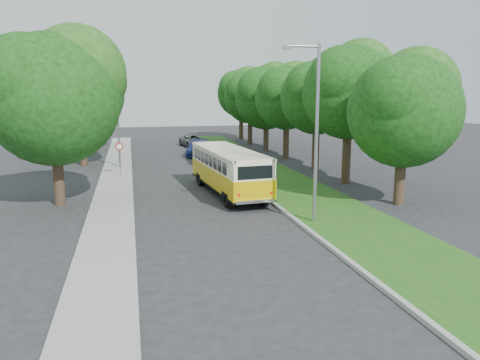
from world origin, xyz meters
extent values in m
plane|color=#252528|center=(0.00, 0.00, 0.00)|extent=(120.00, 120.00, 0.00)
cube|color=gray|center=(3.60, 5.00, 0.07)|extent=(0.20, 70.00, 0.15)
cube|color=#1A4F15|center=(5.95, 5.00, 0.07)|extent=(4.50, 70.00, 0.13)
cube|color=gray|center=(-4.80, 5.00, 0.06)|extent=(2.20, 70.00, 0.12)
cylinder|color=#332319|center=(10.15, 0.00, 1.67)|extent=(0.56, 0.56, 3.35)
sphere|color=black|center=(10.15, 0.00, 4.95)|extent=(5.85, 5.85, 5.85)
sphere|color=black|center=(11.18, 0.58, 6.12)|extent=(4.38, 4.38, 4.38)
sphere|color=black|center=(9.28, -0.73, 5.68)|extent=(4.09, 4.09, 4.09)
cylinder|color=#332319|center=(9.96, 6.00, 2.13)|extent=(0.56, 0.56, 4.26)
sphere|color=black|center=(9.96, 6.00, 5.91)|extent=(5.98, 5.98, 5.98)
sphere|color=black|center=(11.01, 6.60, 7.10)|extent=(4.49, 4.49, 4.49)
sphere|color=black|center=(9.06, 5.25, 6.65)|extent=(4.19, 4.19, 4.19)
cylinder|color=#332319|center=(10.28, 12.00, 1.98)|extent=(0.56, 0.56, 3.95)
sphere|color=black|center=(10.28, 12.00, 5.49)|extent=(5.61, 5.61, 5.61)
sphere|color=black|center=(11.26, 12.56, 6.62)|extent=(4.21, 4.21, 4.21)
sphere|color=black|center=(9.44, 11.30, 6.20)|extent=(3.92, 3.92, 3.92)
cylinder|color=#332319|center=(9.90, 18.00, 1.93)|extent=(0.56, 0.56, 3.86)
sphere|color=black|center=(9.90, 18.00, 5.41)|extent=(5.64, 5.64, 5.64)
sphere|color=black|center=(10.89, 18.56, 6.54)|extent=(4.23, 4.23, 4.23)
sphere|color=black|center=(9.05, 17.30, 6.12)|extent=(3.95, 3.95, 3.95)
cylinder|color=#332319|center=(9.80, 24.00, 1.79)|extent=(0.56, 0.56, 3.58)
sphere|color=black|center=(9.80, 24.00, 5.33)|extent=(6.36, 6.36, 6.36)
sphere|color=black|center=(10.91, 24.64, 6.60)|extent=(4.77, 4.77, 4.77)
sphere|color=black|center=(8.84, 23.21, 6.12)|extent=(4.45, 4.45, 4.45)
cylinder|color=#332319|center=(9.67, 30.00, 1.84)|extent=(0.56, 0.56, 3.68)
sphere|color=black|center=(9.67, 30.00, 5.31)|extent=(5.91, 5.91, 5.91)
sphere|color=black|center=(10.70, 30.59, 6.49)|extent=(4.43, 4.43, 4.43)
sphere|color=black|center=(8.78, 29.26, 6.05)|extent=(4.14, 4.14, 4.14)
cylinder|color=#332319|center=(10.05, 36.00, 2.02)|extent=(0.56, 0.56, 4.05)
sphere|color=black|center=(10.05, 36.00, 5.69)|extent=(5.97, 5.97, 5.97)
sphere|color=black|center=(11.09, 36.60, 6.88)|extent=(4.48, 4.48, 4.48)
sphere|color=black|center=(9.15, 35.25, 6.43)|extent=(4.18, 4.18, 4.18)
cylinder|color=#332319|center=(-7.50, 4.00, 1.84)|extent=(0.56, 0.56, 3.68)
sphere|color=black|center=(-7.50, 4.00, 5.55)|extent=(6.80, 6.80, 6.80)
sphere|color=black|center=(-6.31, 4.68, 6.91)|extent=(5.10, 5.10, 5.10)
sphere|color=black|center=(-8.52, 3.15, 6.40)|extent=(4.76, 4.76, 4.76)
cylinder|color=#332319|center=(-7.50, 18.00, 1.84)|extent=(0.56, 0.56, 3.68)
sphere|color=black|center=(-7.50, 18.00, 5.55)|extent=(6.80, 6.80, 6.80)
sphere|color=black|center=(-6.31, 18.68, 6.91)|extent=(5.10, 5.10, 5.10)
sphere|color=black|center=(-8.52, 17.15, 6.40)|extent=(4.76, 4.76, 4.76)
cylinder|color=#332319|center=(-7.50, 30.00, 1.84)|extent=(0.56, 0.56, 3.68)
sphere|color=black|center=(-7.50, 30.00, 5.55)|extent=(6.80, 6.80, 6.80)
sphere|color=black|center=(-6.31, 30.68, 6.91)|extent=(5.10, 5.10, 5.10)
sphere|color=black|center=(-8.52, 29.15, 6.40)|extent=(4.76, 4.76, 4.76)
cylinder|color=gray|center=(4.30, -2.50, 4.00)|extent=(0.16, 0.16, 8.00)
cylinder|color=gray|center=(3.60, -2.50, 7.85)|extent=(1.40, 0.10, 0.10)
cube|color=gray|center=(2.85, -2.50, 7.78)|extent=(0.35, 0.16, 0.14)
cylinder|color=gray|center=(-4.60, 16.00, 3.75)|extent=(0.16, 0.16, 7.50)
cylinder|color=gray|center=(-5.30, 16.00, 7.35)|extent=(1.40, 0.10, 0.10)
cube|color=gray|center=(-6.05, 16.00, 7.28)|extent=(0.35, 0.16, 0.14)
cylinder|color=gray|center=(-4.50, 12.00, 1.25)|extent=(0.06, 0.06, 2.50)
cone|color=red|center=(-4.50, 11.96, 2.15)|extent=(0.56, 0.02, 0.56)
cone|color=white|center=(-4.50, 11.94, 2.15)|extent=(0.40, 0.02, 0.40)
imported|color=silver|center=(2.51, 7.92, 0.66)|extent=(2.04, 4.06, 1.33)
imported|color=white|center=(2.41, 17.78, 0.73)|extent=(2.35, 4.66, 1.47)
imported|color=navy|center=(2.45, 21.73, 0.71)|extent=(2.97, 5.18, 1.41)
imported|color=#54575B|center=(3.00, 29.15, 0.65)|extent=(2.88, 4.95, 1.29)
camera|label=1|loc=(-3.73, -21.82, 5.97)|focal=35.00mm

